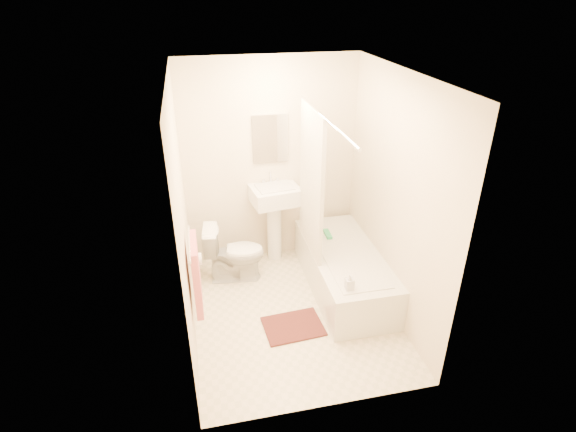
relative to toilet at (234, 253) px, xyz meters
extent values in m
plane|color=beige|center=(0.51, -0.75, -0.33)|extent=(2.40, 2.40, 0.00)
plane|color=white|center=(0.51, -0.75, 2.07)|extent=(2.40, 2.40, 0.00)
cube|color=beige|center=(0.51, 0.45, 0.87)|extent=(2.00, 0.02, 2.40)
cube|color=beige|center=(-0.49, -0.75, 0.87)|extent=(0.02, 2.40, 2.40)
cube|color=beige|center=(1.51, -0.75, 0.87)|extent=(0.02, 2.40, 2.40)
cube|color=white|center=(0.51, 0.43, 1.17)|extent=(0.40, 0.03, 0.55)
cylinder|color=silver|center=(0.81, -0.65, 1.67)|extent=(0.03, 1.70, 0.03)
cube|color=silver|center=(0.81, -0.25, 0.89)|extent=(0.04, 0.80, 1.55)
cylinder|color=silver|center=(-0.45, -1.00, 0.77)|extent=(0.02, 0.60, 0.02)
cube|color=#CC7266|center=(-0.42, -1.00, 0.45)|extent=(0.06, 0.45, 0.66)
cylinder|color=white|center=(-0.42, -0.63, 0.37)|extent=(0.11, 0.12, 0.12)
imported|color=white|center=(0.00, 0.00, 0.00)|extent=(0.71, 0.45, 0.66)
cube|color=#56281F|center=(0.46, -0.98, -0.32)|extent=(0.60, 0.47, 0.02)
imported|color=silver|center=(0.98, -1.09, 0.22)|extent=(0.08, 0.08, 0.17)
cube|color=#34B167|center=(1.07, -0.07, 0.15)|extent=(0.07, 0.21, 0.04)
camera|label=1|loc=(-0.32, -4.34, 2.72)|focal=28.00mm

